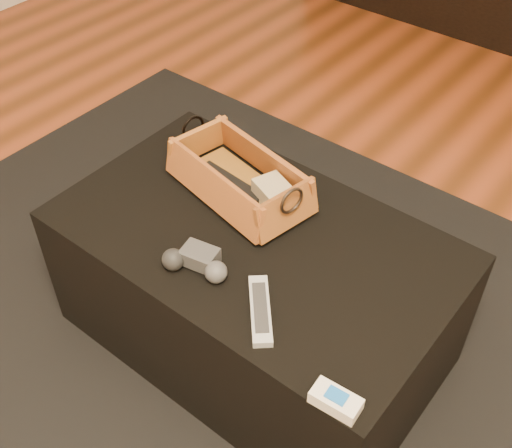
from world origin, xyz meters
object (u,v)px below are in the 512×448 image
Objects in this scene: tv_remote at (230,184)px; ottoman at (255,290)px; wicker_basket at (239,179)px; game_controller at (196,262)px; silver_remote at (260,310)px; cream_gadget at (336,401)px.

ottoman is at bearing -24.53° from tv_remote.
wicker_basket is 0.29m from game_controller.
wicker_basket is at bearing 142.90° from ottoman.
wicker_basket is at bearing 135.96° from silver_remote.
wicker_basket reaches higher than ottoman.
cream_gadget is (0.45, -0.10, -0.01)m from game_controller.
wicker_basket reaches higher than tv_remote.
wicker_basket is 2.52× the size of game_controller.
ottoman is 2.33× the size of wicker_basket.
cream_gadget is at bearing -19.18° from silver_remote.
cream_gadget is at bearing -27.11° from tv_remote.
tv_remote is 0.68m from cream_gadget.
tv_remote is (-0.15, 0.09, 0.23)m from ottoman.
cream_gadget is at bearing -12.15° from game_controller.
game_controller is at bearing -60.06° from tv_remote.
ottoman is 0.30m from wicker_basket.
ottoman is 0.30m from game_controller.
tv_remote reaches higher than silver_remote.
silver_remote is (0.29, -0.28, -0.04)m from wicker_basket.
ottoman is 5.88× the size of game_controller.
cream_gadget is at bearing -33.28° from ottoman.
wicker_basket reaches higher than silver_remote.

